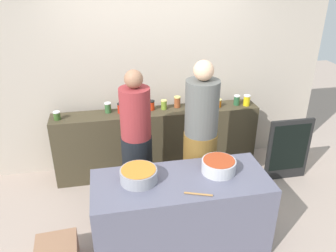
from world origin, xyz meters
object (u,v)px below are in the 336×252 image
preserve_jar_9 (219,103)px  preserve_jar_10 (237,100)px  preserve_jar_8 (208,102)px  wooden_spoon (198,194)px  cook_in_cap (200,147)px  chalkboard_sign (288,150)px  preserve_jar_0 (57,116)px  preserve_jar_11 (247,100)px  preserve_jar_2 (120,108)px  preserve_jar_5 (151,105)px  preserve_jar_6 (164,105)px  cooking_pot_left (139,175)px  cooking_pot_center (219,166)px  preserve_jar_4 (138,107)px  preserve_jar_3 (128,108)px  preserve_jar_1 (108,108)px  cook_with_tongs (137,149)px  preserve_jar_7 (177,102)px

preserve_jar_9 → preserve_jar_10: size_ratio=0.81×
preserve_jar_8 → wooden_spoon: bearing=-109.7°
cook_in_cap → chalkboard_sign: cook_in_cap is taller
preserve_jar_0 → preserve_jar_11: 2.46m
preserve_jar_2 → preserve_jar_8: bearing=-0.9°
preserve_jar_5 → preserve_jar_6: bearing=-1.9°
cooking_pot_left → cooking_pot_center: size_ratio=1.05×
cook_in_cap → chalkboard_sign: 1.40m
preserve_jar_4 → cooking_pot_center: 1.47m
preserve_jar_3 → chalkboard_sign: size_ratio=0.14×
cooking_pot_center → preserve_jar_6: bearing=101.8°
preserve_jar_2 → chalkboard_sign: bearing=-14.5°
preserve_jar_1 → cook_in_cap: cook_in_cap is taller
wooden_spoon → cook_with_tongs: size_ratio=0.15×
preserve_jar_4 → cooking_pot_left: size_ratio=0.39×
preserve_jar_2 → preserve_jar_1: bearing=164.8°
preserve_jar_2 → preserve_jar_6: (0.57, 0.01, -0.00)m
cook_with_tongs → cook_in_cap: cook_in_cap is taller
preserve_jar_0 → preserve_jar_8: (1.93, 0.04, 0.00)m
preserve_jar_9 → preserve_jar_11: 0.39m
preserve_jar_0 → wooden_spoon: 2.11m
cooking_pot_left → preserve_jar_4: bearing=83.3°
preserve_jar_3 → cook_in_cap: size_ratio=0.07×
preserve_jar_9 → cooking_pot_center: 1.38m
preserve_jar_10 → preserve_jar_9: bearing=-174.4°
preserve_jar_0 → cook_in_cap: cook_in_cap is taller
preserve_jar_1 → preserve_jar_5: bearing=-2.7°
preserve_jar_5 → cooking_pot_left: 1.43m
preserve_jar_2 → preserve_jar_7: (0.75, 0.04, 0.01)m
preserve_jar_4 → preserve_jar_5: size_ratio=1.07×
cooking_pot_center → wooden_spoon: (-0.29, -0.32, -0.06)m
preserve_jar_0 → preserve_jar_8: bearing=1.2°
preserve_jar_5 → preserve_jar_7: bearing=4.6°
preserve_jar_10 → cooking_pot_center: (-0.70, -1.33, -0.12)m
preserve_jar_10 → chalkboard_sign: bearing=-42.2°
preserve_jar_8 → preserve_jar_10: preserve_jar_10 is taller
preserve_jar_7 → preserve_jar_11: 0.93m
preserve_jar_0 → preserve_jar_3: 0.88m
preserve_jar_4 → cooking_pot_center: (0.63, -1.33, -0.13)m
preserve_jar_9 → cooking_pot_left: (-1.23, -1.31, -0.11)m
preserve_jar_10 → cooking_pot_left: (-1.49, -1.33, -0.12)m
preserve_jar_5 → chalkboard_sign: 1.89m
preserve_jar_5 → cooking_pot_left: preserve_jar_5 is taller
preserve_jar_1 → preserve_jar_2: size_ratio=1.02×
preserve_jar_0 → wooden_spoon: bearing=-50.6°
preserve_jar_2 → preserve_jar_4: 0.23m
preserve_jar_1 → preserve_jar_9: (1.45, -0.10, -0.01)m
preserve_jar_5 → cooking_pot_center: bearing=-71.9°
cooking_pot_left → cook_with_tongs: cook_with_tongs is taller
preserve_jar_0 → cook_with_tongs: 1.13m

